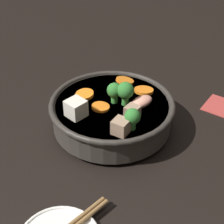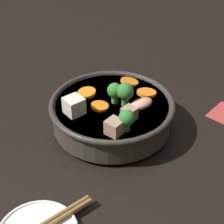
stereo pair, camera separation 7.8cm
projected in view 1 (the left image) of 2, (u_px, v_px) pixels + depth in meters
The scene contains 2 objects.
ground_plane at pixel (112, 128), 0.81m from camera, with size 3.00×3.00×0.00m, color black.
stirfry_bowl at pixel (112, 111), 0.78m from camera, with size 0.26×0.26×0.11m.
Camera 1 is at (-0.42, 0.48, 0.50)m, focal length 60.00 mm.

